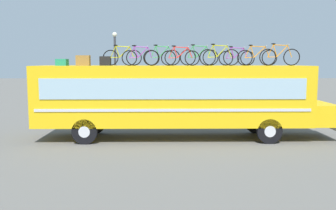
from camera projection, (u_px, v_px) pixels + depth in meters
name	position (u px, v px, depth m)	size (l,w,h in m)	color
ground_plane	(172.00, 138.00, 16.62)	(120.00, 120.00, 0.00)	#605E59
bus	(177.00, 96.00, 16.40)	(13.18, 2.62, 3.26)	yellow
luggage_bag_1	(62.00, 62.00, 16.05)	(0.46, 0.51, 0.29)	#1E7F66
luggage_bag_2	(83.00, 61.00, 15.92)	(0.58, 0.33, 0.45)	olive
luggage_bag_3	(105.00, 61.00, 16.43)	(0.48, 0.35, 0.41)	black
rooftop_bicycle_1	(122.00, 57.00, 16.39)	(1.74, 0.44, 0.93)	black
rooftop_bicycle_2	(141.00, 57.00, 15.83)	(1.64, 0.44, 0.89)	black
rooftop_bicycle_3	(162.00, 57.00, 16.38)	(1.66, 0.44, 0.93)	black
rooftop_bicycle_4	(180.00, 57.00, 16.00)	(1.69, 0.44, 0.88)	black
rooftop_bicycle_5	(199.00, 57.00, 16.60)	(1.75, 0.44, 0.96)	black
rooftop_bicycle_6	(219.00, 57.00, 16.01)	(1.76, 0.44, 0.96)	black
rooftop_bicycle_7	(237.00, 57.00, 16.58)	(1.63, 0.44, 0.87)	black
rooftop_bicycle_8	(257.00, 57.00, 16.36)	(1.80, 0.44, 0.93)	black
rooftop_bicycle_9	(280.00, 56.00, 16.09)	(1.80, 0.44, 0.98)	black
street_lamp	(115.00, 68.00, 23.00)	(0.29, 0.29, 5.25)	#38383D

